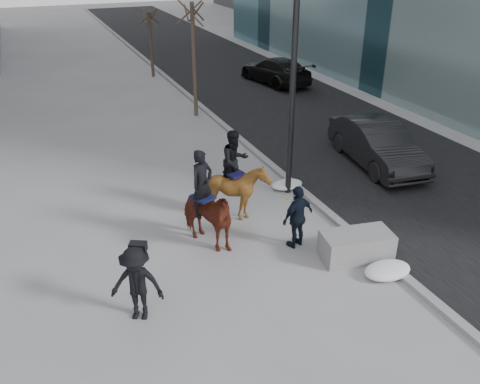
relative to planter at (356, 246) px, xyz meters
name	(u,v)px	position (x,y,z in m)	size (l,w,h in m)	color
ground	(258,264)	(-2.43, 0.68, -0.36)	(120.00, 120.00, 0.00)	gray
road	(305,116)	(4.57, 10.68, -0.35)	(8.00, 90.00, 0.01)	black
curb	(225,126)	(0.57, 10.68, -0.30)	(0.25, 90.00, 0.12)	gray
planter	(356,246)	(0.00, 0.00, 0.00)	(1.79, 0.89, 0.71)	gray
car_near	(377,144)	(4.16, 4.83, 0.43)	(1.68, 4.81, 1.58)	black
car_far	(275,70)	(5.97, 16.68, 0.36)	(2.02, 4.98, 1.44)	black
tree_near	(194,55)	(-0.03, 12.83, 2.42)	(1.20, 1.20, 5.55)	#3A2B22
tree_far	(151,41)	(-0.03, 20.92, 1.70)	(1.20, 1.20, 4.11)	#382C21
mounted_left	(205,212)	(-3.35, 2.08, 0.64)	(1.71, 2.27, 2.67)	#531B10
mounted_right	(236,185)	(-2.01, 3.16, 0.71)	(1.69, 1.82, 2.66)	#46270E
feeder	(298,217)	(-1.12, 1.11, 0.52)	(1.11, 1.00, 1.75)	black
camera_crew	(137,284)	(-5.64, -0.12, 0.53)	(1.31, 1.10, 1.75)	black
lamppost	(291,32)	(0.17, 4.30, 4.64)	(0.25, 2.82, 9.09)	black
snow_piles	(340,230)	(0.27, 1.14, -0.21)	(1.23, 5.99, 0.31)	white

